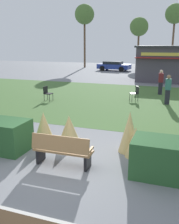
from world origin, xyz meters
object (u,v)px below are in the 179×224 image
(tree_center_bg, at_px, (85,15))
(tree_right_bg, at_px, (139,27))
(person_standing, at_px, (161,82))
(parked_car_center_slot, at_px, (154,67))
(tree_left_bg, at_px, (175,14))
(parked_car_west_slot, at_px, (114,66))
(cafe_chair_west, at_px, (135,92))
(park_bench, at_px, (62,150))
(cafe_chair_east, at_px, (47,92))
(person_strolling, at_px, (168,90))

(tree_center_bg, bearing_deg, tree_right_bg, 32.36)
(person_standing, height_order, parked_car_center_slot, person_standing)
(tree_left_bg, bearing_deg, parked_car_west_slot, -131.82)
(cafe_chair_west, relative_size, parked_car_west_slot, 0.20)
(parked_car_west_slot, bearing_deg, person_standing, -64.69)
(park_bench, bearing_deg, cafe_chair_east, 121.27)
(cafe_chair_east, bearing_deg, cafe_chair_west, 19.64)
(park_bench, distance_m, parked_car_west_slot, 27.49)
(cafe_chair_east, xyz_separation_m, parked_car_west_slot, (-0.71, 19.37, 0.12))
(park_bench, height_order, person_strolling, person_strolling)
(person_strolling, xyz_separation_m, parked_car_west_slot, (-7.70, 17.92, -0.22))
(person_standing, distance_m, parked_car_center_slot, 15.09)
(tree_right_bg, bearing_deg, parked_car_center_slot, -66.72)
(person_standing, bearing_deg, tree_center_bg, -120.49)
(cafe_chair_west, bearing_deg, park_bench, -92.85)
(person_standing, relative_size, tree_center_bg, 0.19)
(cafe_chair_east, distance_m, tree_left_bg, 28.62)
(tree_center_bg, bearing_deg, person_standing, -55.93)
(person_strolling, xyz_separation_m, tree_center_bg, (-13.01, 21.27, 6.54))
(parked_car_center_slot, bearing_deg, cafe_chair_east, -103.08)
(tree_right_bg, bearing_deg, park_bench, -84.26)
(park_bench, distance_m, tree_right_bg, 35.42)
(tree_left_bg, relative_size, tree_center_bg, 1.01)
(tree_right_bg, bearing_deg, cafe_chair_east, -92.34)
(person_strolling, distance_m, parked_car_west_slot, 19.51)
(person_strolling, bearing_deg, parked_car_center_slot, -163.38)
(person_strolling, distance_m, parked_car_center_slot, 18.09)
(tree_left_bg, bearing_deg, park_bench, -92.57)
(cafe_chair_west, bearing_deg, person_standing, 63.58)
(person_standing, distance_m, tree_right_bg, 23.97)
(tree_right_bg, bearing_deg, tree_center_bg, -147.64)
(cafe_chair_west, xyz_separation_m, parked_car_center_slot, (-0.59, 17.55, 0.12))
(cafe_chair_west, height_order, tree_left_bg, tree_left_bg)
(park_bench, height_order, person_standing, person_standing)
(person_strolling, relative_size, tree_center_bg, 0.19)
(cafe_chair_west, xyz_separation_m, cafe_chair_east, (-5.09, -1.82, 0.00))
(cafe_chair_west, height_order, person_standing, person_standing)
(cafe_chair_west, distance_m, person_standing, 2.90)
(parked_car_center_slot, bearing_deg, park_bench, -89.75)
(park_bench, height_order, tree_left_bg, tree_left_bg)
(parked_car_center_slot, bearing_deg, tree_right_bg, 113.28)
(park_bench, distance_m, person_standing, 12.13)
(parked_car_center_slot, height_order, tree_right_bg, tree_right_bg)
(parked_car_center_slot, bearing_deg, cafe_chair_west, -88.09)
(tree_right_bg, bearing_deg, person_strolling, -77.17)
(cafe_chair_east, xyz_separation_m, person_strolling, (6.99, 1.44, 0.33))
(tree_center_bg, bearing_deg, park_bench, -70.67)
(parked_car_west_slot, height_order, tree_center_bg, tree_center_bg)
(cafe_chair_east, xyz_separation_m, tree_right_bg, (1.11, 27.23, 5.34))
(parked_car_west_slot, bearing_deg, tree_left_bg, 48.18)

